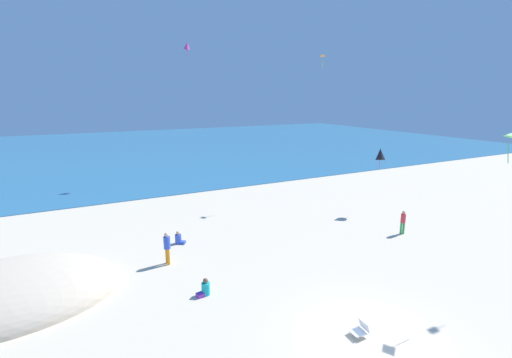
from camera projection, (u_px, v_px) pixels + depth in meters
name	position (u px, v px, depth m)	size (l,w,h in m)	color
ground_plane	(244.00, 241.00, 21.27)	(120.00, 120.00, 0.00)	beige
ocean_water	(129.00, 149.00, 57.23)	(120.00, 60.00, 0.05)	teal
dune_mound	(4.00, 300.00, 15.15)	(9.16, 6.41, 2.74)	beige
beach_chair_mid_beach	(360.00, 329.00, 12.86)	(0.62, 0.55, 0.53)	white
person_0	(403.00, 221.00, 22.17)	(0.38, 0.38, 1.46)	green
person_1	(167.00, 246.00, 18.17)	(0.39, 0.39, 1.66)	orange
person_2	(179.00, 239.00, 20.84)	(0.66, 0.61, 0.75)	blue
person_3	(205.00, 289.00, 15.46)	(0.64, 0.42, 0.76)	#19ADB2
kite_black	(380.00, 154.00, 25.95)	(1.01, 1.07, 1.52)	black
kite_magenta	(187.00, 46.00, 34.37)	(0.89, 0.87, 1.41)	#DB3DA8
kite_orange	(323.00, 56.00, 28.25)	(0.34, 0.43, 1.12)	orange
kite_green	(511.00, 135.00, 13.94)	(0.46, 0.54, 1.24)	green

